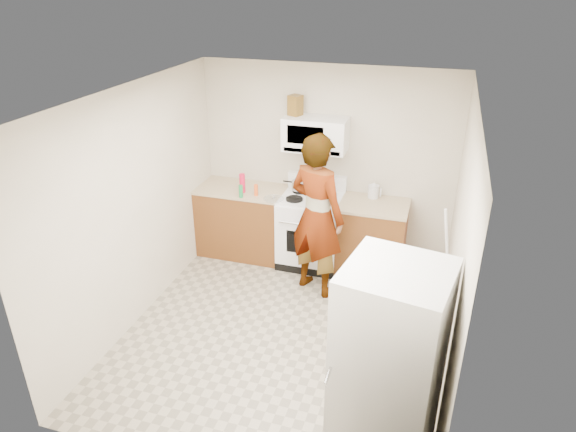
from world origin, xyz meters
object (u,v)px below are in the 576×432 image
at_px(gas_range, 311,229).
at_px(fridge, 388,370).
at_px(kettle, 373,191).
at_px(microwave, 316,134).
at_px(saucepan, 299,185).
at_px(person, 317,216).

xyz_separation_m(gas_range, fridge, (1.28, -2.70, 0.36)).
height_order(gas_range, fridge, fridge).
height_order(gas_range, kettle, gas_range).
height_order(microwave, fridge, microwave).
relative_size(gas_range, fridge, 0.66).
relative_size(kettle, saucepan, 0.81).
distance_m(kettle, saucepan, 0.93).
bearing_deg(person, gas_range, -46.09).
bearing_deg(saucepan, fridge, -62.51).
relative_size(gas_range, microwave, 1.49).
xyz_separation_m(gas_range, microwave, (0.00, 0.13, 1.21)).
xyz_separation_m(gas_range, person, (0.21, -0.58, 0.48)).
xyz_separation_m(microwave, saucepan, (-0.20, 0.01, -0.69)).
bearing_deg(microwave, person, -73.31).
relative_size(person, fridge, 1.14).
height_order(person, fridge, person).
bearing_deg(kettle, person, -136.79).
bearing_deg(saucepan, gas_range, -35.32).
relative_size(microwave, kettle, 4.75).
relative_size(person, kettle, 12.10).
height_order(fridge, kettle, fridge).
xyz_separation_m(fridge, kettle, (-0.55, 2.90, 0.16)).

